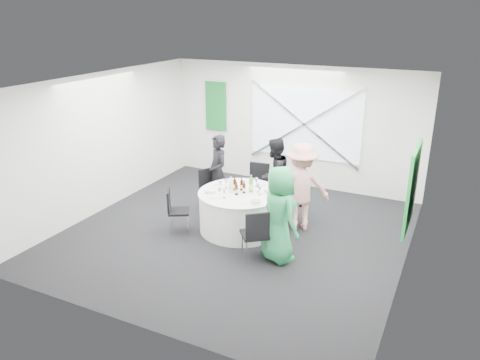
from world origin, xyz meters
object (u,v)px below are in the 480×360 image
at_px(chair_back_left, 209,186).
at_px(chair_front_left, 175,208).
at_px(person_man_back_left, 218,173).
at_px(person_woman_pink, 301,187).
at_px(chair_back_right, 298,197).
at_px(chair_back, 258,183).
at_px(chair_front_right, 256,232).
at_px(banquet_table, 240,211).
at_px(person_woman_green, 279,214).
at_px(clear_water_bottle, 231,186).
at_px(person_man_back, 274,175).
at_px(green_water_bottle, 251,185).

xyz_separation_m(chair_back_left, chair_front_left, (-0.05, -1.22, -0.02)).
xyz_separation_m(person_man_back_left, person_woman_pink, (1.85, -0.17, 0.05)).
height_order(chair_back_right, person_woman_pink, person_woman_pink).
xyz_separation_m(chair_back, person_man_back_left, (-0.74, -0.34, 0.22)).
xyz_separation_m(chair_back_right, person_man_back_left, (-1.74, -0.01, 0.23)).
bearing_deg(chair_front_right, chair_back, -104.94).
height_order(chair_front_left, person_man_back_left, person_man_back_left).
relative_size(banquet_table, chair_back_right, 1.63).
bearing_deg(person_woman_green, person_man_back_left, -2.47).
bearing_deg(chair_front_left, person_woman_green, -123.01).
height_order(banquet_table, chair_front_left, chair_front_left).
distance_m(chair_back_left, person_man_back_left, 0.35).
bearing_deg(banquet_table, chair_back, 95.74).
distance_m(chair_back_right, clear_water_bottle, 1.34).
xyz_separation_m(person_woman_pink, clear_water_bottle, (-1.15, -0.60, 0.03)).
bearing_deg(person_woman_green, person_man_back, -31.29).
distance_m(chair_back, chair_front_right, 2.19).
relative_size(banquet_table, person_woman_pink, 0.93).
relative_size(chair_back_right, person_man_back_left, 0.61).
distance_m(chair_back_right, chair_front_left, 2.36).
height_order(chair_front_left, clear_water_bottle, clear_water_bottle).
relative_size(banquet_table, person_man_back, 1.01).
bearing_deg(green_water_bottle, banquet_table, -148.98).
distance_m(chair_front_left, person_man_back, 2.16).
relative_size(chair_back, clear_water_bottle, 3.34).
height_order(chair_back, chair_back_left, chair_back).
bearing_deg(chair_back_right, chair_back, -147.21).
xyz_separation_m(chair_back, chair_back_left, (-0.90, -0.43, -0.07)).
height_order(banquet_table, chair_back_left, chair_back_left).
relative_size(chair_back, green_water_bottle, 2.91).
bearing_deg(chair_front_left, person_man_back_left, -38.53).
bearing_deg(person_man_back_left, chair_back_left, -110.52).
height_order(green_water_bottle, clear_water_bottle, green_water_bottle).
height_order(chair_back_right, person_man_back_left, person_man_back_left).
bearing_deg(chair_front_left, chair_back_right, -85.49).
xyz_separation_m(chair_front_right, person_woman_green, (0.31, 0.23, 0.28)).
bearing_deg(clear_water_bottle, chair_back, 87.29).
bearing_deg(banquet_table, chair_front_left, -150.52).
bearing_deg(green_water_bottle, chair_back_right, 40.47).
bearing_deg(chair_back_right, green_water_bottle, -88.31).
distance_m(banquet_table, clear_water_bottle, 0.52).
xyz_separation_m(chair_front_right, clear_water_bottle, (-0.91, 0.90, 0.34)).
xyz_separation_m(chair_front_left, clear_water_bottle, (0.90, 0.54, 0.39)).
bearing_deg(person_man_back_left, person_man_back, 59.99).
xyz_separation_m(person_man_back, clear_water_bottle, (-0.39, -1.17, 0.10)).
distance_m(person_man_back, green_water_bottle, 1.01).
bearing_deg(person_man_back_left, chair_front_left, -59.23).
bearing_deg(banquet_table, chair_front_right, -51.98).
distance_m(person_man_back_left, green_water_bottle, 1.19).
height_order(chair_back_left, person_woman_pink, person_woman_pink).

